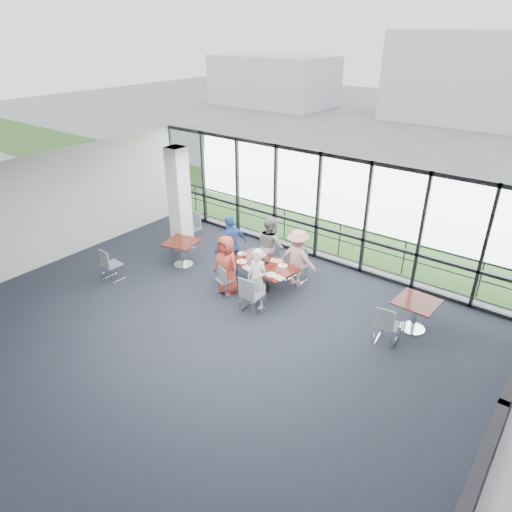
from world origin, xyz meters
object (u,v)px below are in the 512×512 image
Objects in this scene: side_table_left at (182,245)px; chair_main_fr at (297,266)px; side_table_right at (416,306)px; diner_far_left at (270,246)px; chair_main_fl at (274,259)px; chair_main_nl at (225,280)px; diner_near_right at (257,279)px; structural_column at (179,200)px; chair_spare_r at (388,325)px; main_table at (263,269)px; chair_main_end at (227,258)px; chair_spare_lb at (193,228)px; diner_near_left at (226,265)px; chair_spare_la at (112,265)px; diner_end at (231,246)px; diner_far_right at (297,258)px; chair_main_nr at (252,295)px.

side_table_left is 1.14× the size of chair_main_fr.
side_table_right is 4.19m from diner_far_left.
chair_main_nl is at bearing 95.82° from chair_main_fl.
diner_near_right is at bearing 128.54° from chair_main_fl.
structural_column is 7.12m from chair_spare_r.
diner_near_right reaches higher than chair_main_nl.
diner_far_left reaches higher than chair_main_fl.
chair_main_nl is 0.92× the size of chair_spare_r.
main_table is 0.87m from diner_near_right.
chair_main_fr is (1.11, 1.69, 0.05)m from chair_main_nl.
chair_main_nl is (2.03, -0.46, -0.22)m from side_table_left.
side_table_right is 4.16m from chair_main_fl.
chair_spare_r is at bearing 85.46° from chair_main_end.
structural_column is 3.45× the size of chair_spare_lb.
diner_near_left is at bearing 39.13° from chair_main_end.
chair_main_end is at bearing -8.45° from structural_column.
chair_spare_la is at bearing -45.46° from chair_main_end.
side_table_left is at bearing -59.37° from diner_end.
structural_column reaches higher than chair_main_fl.
chair_main_end is (-0.70, 0.83, -0.36)m from diner_near_left.
chair_spare_r is at bearing 28.73° from chair_main_nl.
diner_near_left is 0.99× the size of diner_far_right.
chair_main_nl is 1.19m from chair_main_end.
diner_far_left is (-0.75, 1.58, 0.07)m from diner_near_right.
side_table_left is at bearing -165.16° from main_table.
chair_main_end is 0.94× the size of chair_spare_lb.
diner_far_right reaches higher than chair_spare_la.
side_table_left is at bearing 12.68° from diner_far_right.
chair_main_nl is at bearing 102.92° from diner_far_left.
side_table_right is 5.04m from diner_end.
chair_spare_r reaches higher than main_table.
chair_spare_r is at bearing 13.49° from diner_near_right.
chair_spare_r is at bearing -179.93° from chair_main_fl.
diner_end reaches higher than chair_spare_lb.
chair_main_nr is 2.15m from chair_main_end.
diner_far_left is at bearing 145.37° from diner_end.
structural_column is at bearing -1.70° from diner_far_right.
chair_spare_r is at bearing -171.69° from diner_far_left.
diner_near_left is 0.90× the size of diner_end.
chair_main_fl is at bearing 81.53° from diner_near_left.
chair_spare_la is (-2.39, -2.21, -0.42)m from diner_end.
side_table_left is 2.09m from chair_main_nl.
chair_spare_lb is (-3.21, 0.18, -0.39)m from diner_far_left.
side_table_left is 1.14× the size of chair_spare_lb.
main_table is at bearing 82.91° from chair_main_end.
diner_far_left is (0.30, 1.51, 0.06)m from diner_near_left.
chair_main_fr is (-0.09, 0.16, -0.33)m from diner_far_right.
chair_main_fr is at bearing 21.45° from side_table_left.
side_table_left is 0.60× the size of diner_end.
chair_main_fl is at bearing 176.28° from side_table_right.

